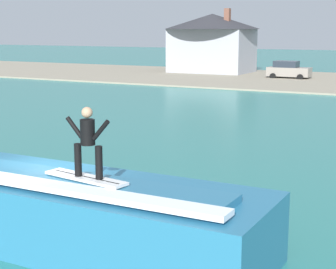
{
  "coord_description": "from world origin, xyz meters",
  "views": [
    {
      "loc": [
        9.12,
        -10.65,
        5.02
      ],
      "look_at": [
        1.71,
        3.34,
        2.01
      ],
      "focal_mm": 59.12,
      "sensor_mm": 36.0,
      "label": 1
    }
  ],
  "objects_px": {
    "wave_crest": "(84,214)",
    "surfboard": "(86,178)",
    "surfer": "(88,139)",
    "house_with_chimney": "(212,38)",
    "car_near_shore": "(288,70)"
  },
  "relations": [
    {
      "from": "surfer",
      "to": "house_with_chimney",
      "type": "height_order",
      "value": "house_with_chimney"
    },
    {
      "from": "surfboard",
      "to": "surfer",
      "type": "bearing_deg",
      "value": -13.91
    },
    {
      "from": "wave_crest",
      "to": "car_near_shore",
      "type": "height_order",
      "value": "car_near_shore"
    },
    {
      "from": "wave_crest",
      "to": "surfboard",
      "type": "bearing_deg",
      "value": -45.4
    },
    {
      "from": "surfboard",
      "to": "house_with_chimney",
      "type": "relative_size",
      "value": 0.2
    },
    {
      "from": "surfer",
      "to": "wave_crest",
      "type": "bearing_deg",
      "value": 141.03
    },
    {
      "from": "car_near_shore",
      "to": "house_with_chimney",
      "type": "relative_size",
      "value": 0.39
    },
    {
      "from": "wave_crest",
      "to": "surfboard",
      "type": "distance_m",
      "value": 1.06
    },
    {
      "from": "wave_crest",
      "to": "car_near_shore",
      "type": "distance_m",
      "value": 46.78
    },
    {
      "from": "wave_crest",
      "to": "surfboard",
      "type": "relative_size",
      "value": 3.99
    },
    {
      "from": "surfboard",
      "to": "surfer",
      "type": "height_order",
      "value": "surfer"
    },
    {
      "from": "surfer",
      "to": "house_with_chimney",
      "type": "relative_size",
      "value": 0.14
    },
    {
      "from": "car_near_shore",
      "to": "house_with_chimney",
      "type": "xyz_separation_m",
      "value": [
        -10.12,
        3.65,
        3.06
      ]
    },
    {
      "from": "surfer",
      "to": "house_with_chimney",
      "type": "bearing_deg",
      "value": 110.57
    },
    {
      "from": "car_near_shore",
      "to": "surfer",
      "type": "bearing_deg",
      "value": -79.43
    }
  ]
}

